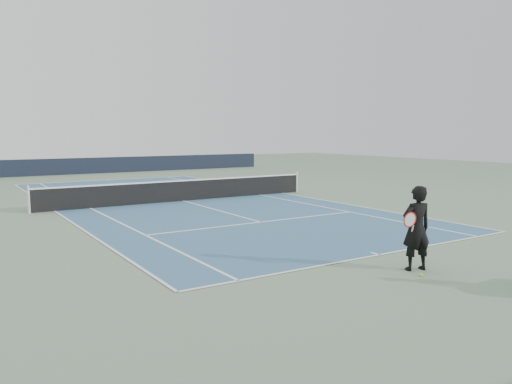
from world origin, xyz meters
TOP-DOWN VIEW (x-y plane):
  - ground at (0.00, 0.00)m, footprint 80.00×80.00m
  - court_surface at (0.00, 0.00)m, footprint 10.97×23.77m
  - tennis_net at (0.00, 0.00)m, footprint 12.90×0.10m
  - windscreen_far at (0.00, 17.88)m, footprint 30.00×0.25m
  - tennis_player at (-0.34, -13.27)m, footprint 0.86×0.68m
  - tennis_ball at (-0.62, -13.68)m, footprint 0.07×0.07m

SIDE VIEW (x-z plane):
  - ground at x=0.00m, z-range 0.00..0.00m
  - court_surface at x=0.00m, z-range 0.00..0.01m
  - tennis_ball at x=-0.62m, z-range 0.00..0.07m
  - tennis_net at x=0.00m, z-range -0.03..1.04m
  - windscreen_far at x=0.00m, z-range 0.00..1.20m
  - tennis_player at x=-0.34m, z-range 0.00..1.91m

